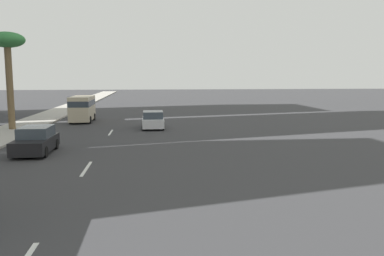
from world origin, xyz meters
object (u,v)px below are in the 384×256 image
at_px(palm_tree, 7,48).
at_px(car_second, 153,120).
at_px(car_lead, 36,141).
at_px(van_third, 82,107).

bearing_deg(palm_tree, car_second, -88.61).
bearing_deg(car_second, palm_tree, 91.39).
distance_m(car_lead, palm_tree, 13.00).
relative_size(van_third, palm_tree, 0.60).
relative_size(car_lead, van_third, 0.88).
height_order(car_lead, palm_tree, palm_tree).
bearing_deg(car_lead, palm_tree, -155.19).
relative_size(car_second, palm_tree, 0.51).
bearing_deg(car_lead, van_third, 179.71).
bearing_deg(car_second, car_lead, 146.21).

